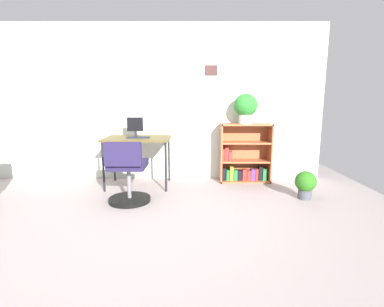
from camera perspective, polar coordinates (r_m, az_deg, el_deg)
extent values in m
plane|color=gray|center=(2.80, -11.71, -16.26)|extent=(6.24, 6.24, 0.00)
cube|color=silver|center=(4.63, -6.83, 9.81)|extent=(5.20, 0.10, 2.40)
cube|color=#442825|center=(4.56, 3.95, 16.18)|extent=(0.19, 0.02, 0.14)
cube|color=brown|center=(4.23, -10.67, 2.95)|extent=(0.94, 0.63, 0.03)
cylinder|color=black|center=(4.13, -17.08, -2.61)|extent=(0.03, 0.03, 0.69)
cylinder|color=black|center=(3.97, -5.12, -2.73)|extent=(0.03, 0.03, 0.69)
cylinder|color=black|center=(4.65, -15.10, -1.07)|extent=(0.03, 0.03, 0.69)
cylinder|color=black|center=(4.51, -4.49, -1.11)|extent=(0.03, 0.03, 0.69)
cylinder|color=#262628|center=(4.28, -11.01, 3.30)|extent=(0.18, 0.18, 0.01)
cylinder|color=#262628|center=(4.27, -11.03, 3.88)|extent=(0.03, 0.03, 0.08)
cube|color=black|center=(4.25, -11.12, 5.71)|extent=(0.23, 0.02, 0.20)
cube|color=#1D232D|center=(4.16, -10.51, 3.16)|extent=(0.32, 0.11, 0.02)
cylinder|color=black|center=(3.74, -12.16, -8.90)|extent=(0.52, 0.52, 0.05)
cylinder|color=slate|center=(3.67, -12.29, -5.68)|extent=(0.05, 0.05, 0.39)
cube|color=#231D41|center=(3.61, -12.43, -2.13)|extent=(0.44, 0.44, 0.08)
cube|color=#231D41|center=(3.34, -13.46, -0.12)|extent=(0.42, 0.07, 0.27)
cube|color=#A15B36|center=(4.46, 5.83, 0.12)|extent=(0.02, 0.30, 0.90)
cube|color=#A15B36|center=(4.60, 15.23, 0.11)|extent=(0.02, 0.30, 0.90)
cube|color=#A15B36|center=(4.46, 10.79, 5.68)|extent=(0.78, 0.30, 0.02)
cube|color=#A15B36|center=(4.61, 10.42, -5.26)|extent=(0.78, 0.30, 0.02)
cube|color=#A15B36|center=(4.65, 10.30, 0.42)|extent=(0.78, 0.02, 0.90)
cube|color=#A15B36|center=(4.54, 10.55, -1.45)|extent=(0.73, 0.28, 0.02)
cube|color=#A15B36|center=(4.49, 10.67, 2.16)|extent=(0.73, 0.28, 0.02)
cube|color=black|center=(4.53, 6.39, -4.03)|extent=(0.06, 0.10, 0.19)
cube|color=#237238|center=(4.54, 7.19, -4.21)|extent=(0.05, 0.09, 0.16)
cube|color=#B79323|center=(4.54, 7.90, -3.88)|extent=(0.05, 0.12, 0.21)
cube|color=#237238|center=(4.55, 8.69, -4.21)|extent=(0.06, 0.10, 0.16)
cube|color=black|center=(4.57, 9.50, -4.23)|extent=(0.06, 0.12, 0.15)
cube|color=#B22D28|center=(4.58, 10.41, -4.12)|extent=(0.06, 0.10, 0.17)
cube|color=#B22D28|center=(4.59, 11.23, -4.21)|extent=(0.05, 0.11, 0.15)
cube|color=#593372|center=(4.60, 12.06, -4.07)|extent=(0.07, 0.10, 0.18)
cube|color=#B22D28|center=(4.61, 12.74, -4.03)|extent=(0.04, 0.11, 0.18)
cube|color=black|center=(4.62, 13.42, -3.83)|extent=(0.05, 0.11, 0.21)
cube|color=#237238|center=(4.64, 14.25, -4.01)|extent=(0.07, 0.10, 0.18)
cube|color=#B22D28|center=(4.46, 6.33, -0.20)|extent=(0.03, 0.12, 0.18)
cube|color=#B22D28|center=(4.46, 6.94, -0.09)|extent=(0.05, 0.13, 0.20)
cube|color=#B22D28|center=(4.48, 7.69, -0.46)|extent=(0.05, 0.11, 0.14)
cylinder|color=#B7B2A8|center=(4.43, 10.61, 6.70)|extent=(0.20, 0.20, 0.14)
sphere|color=#2A7B2C|center=(4.42, 10.70, 9.39)|extent=(0.35, 0.35, 0.35)
cylinder|color=#474C51|center=(4.01, 21.54, -7.50)|extent=(0.17, 0.17, 0.12)
sphere|color=#296A1B|center=(3.96, 21.70, -5.18)|extent=(0.27, 0.27, 0.27)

